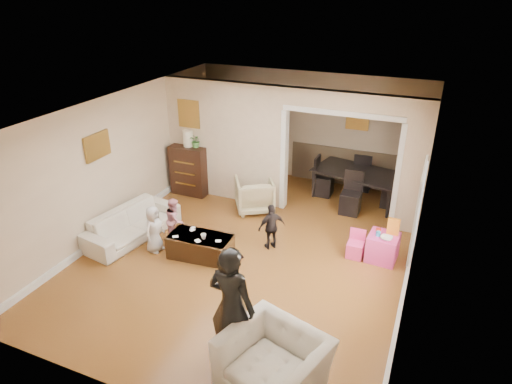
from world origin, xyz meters
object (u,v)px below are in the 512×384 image
at_px(armchair_front, 274,364).
at_px(cyan_cup, 378,234).
at_px(armchair_back, 254,195).
at_px(table_lamp, 188,138).
at_px(coffee_table, 201,246).
at_px(play_table, 383,247).
at_px(adult_person, 232,307).
at_px(child_toddler, 272,227).
at_px(child_kneel_a, 154,229).
at_px(sofa, 132,224).
at_px(dresser, 190,170).
at_px(dining_table, 357,186).
at_px(coffee_cup, 204,236).
at_px(child_kneel_b, 175,220).

xyz_separation_m(armchair_front, cyan_cup, (0.67, 3.26, 0.15)).
bearing_deg(armchair_back, armchair_front, 84.23).
distance_m(table_lamp, coffee_table, 2.92).
xyz_separation_m(armchair_back, play_table, (2.79, -0.86, -0.11)).
bearing_deg(adult_person, child_toddler, -74.58).
relative_size(armchair_back, child_kneel_a, 0.89).
bearing_deg(armchair_back, table_lamp, -39.46).
bearing_deg(sofa, child_kneel_a, -99.19).
xyz_separation_m(armchair_front, dresser, (-3.70, 4.41, 0.19)).
relative_size(sofa, armchair_back, 2.46).
xyz_separation_m(table_lamp, child_kneel_a, (0.65, -2.39, -0.87)).
bearing_deg(armchair_back, sofa, 17.05).
distance_m(dining_table, adult_person, 5.31).
bearing_deg(coffee_table, cyan_cup, 20.97).
xyz_separation_m(dresser, dining_table, (3.59, 1.07, -0.23)).
relative_size(table_lamp, coffee_table, 0.33).
relative_size(armchair_back, dining_table, 0.41).
distance_m(coffee_cup, cyan_cup, 3.00).
bearing_deg(coffee_table, armchair_back, 84.92).
height_order(coffee_table, child_toddler, child_toddler).
xyz_separation_m(coffee_table, dining_table, (2.08, 3.31, 0.13)).
relative_size(dining_table, adult_person, 1.12).
distance_m(dresser, dining_table, 3.75).
height_order(sofa, dresser, dresser).
bearing_deg(child_toddler, coffee_table, -10.25).
height_order(dresser, child_kneel_a, dresser).
bearing_deg(dining_table, adult_person, -83.74).
bearing_deg(coffee_cup, child_kneel_a, -173.99).
bearing_deg(play_table, adult_person, -114.43).
bearing_deg(dining_table, cyan_cup, -58.47).
distance_m(armchair_back, coffee_table, 2.02).
xyz_separation_m(sofa, table_lamp, (0.02, 2.16, 1.03)).
bearing_deg(dresser, coffee_cup, -55.01).
relative_size(sofa, dining_table, 1.00).
bearing_deg(coffee_cup, child_kneel_b, 156.37).
xyz_separation_m(coffee_cup, cyan_cup, (2.77, 1.15, 0.06)).
bearing_deg(child_kneel_a, armchair_back, -21.25).
height_order(cyan_cup, dining_table, dining_table).
xyz_separation_m(table_lamp, adult_person, (3.07, -4.19, -0.46)).
bearing_deg(coffee_table, table_lamp, 123.86).
bearing_deg(armchair_front, cyan_cup, 95.23).
bearing_deg(coffee_table, play_table, 21.17).
bearing_deg(adult_person, dining_table, -90.97).
distance_m(table_lamp, cyan_cup, 4.59).
bearing_deg(child_kneel_b, coffee_table, -138.99).
height_order(coffee_cup, child_kneel_a, child_kneel_a).
relative_size(child_kneel_a, child_toddler, 1.00).
height_order(armchair_back, adult_person, adult_person).
relative_size(sofa, adult_person, 1.12).
xyz_separation_m(table_lamp, child_kneel_b, (0.80, -1.94, -0.88)).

